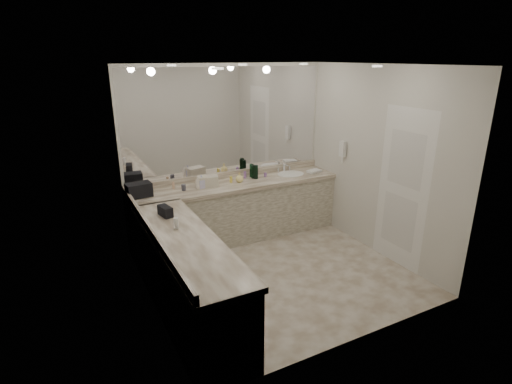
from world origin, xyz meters
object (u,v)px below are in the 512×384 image
hand_towel (314,171)px  soap_bottle_c (239,177)px  wall_phone (343,149)px  soap_bottle_a (198,183)px  sink (291,175)px  black_toiletry_bag (139,190)px  soap_bottle_b (201,182)px  cream_cosmetic_case (208,181)px

hand_towel → soap_bottle_c: 1.31m
wall_phone → soap_bottle_c: (-1.51, 0.50, -0.38)m
hand_towel → soap_bottle_a: (-1.96, 0.07, 0.07)m
sink → wall_phone: wall_phone is taller
sink → black_toiletry_bag: bearing=179.6°
sink → soap_bottle_b: bearing=-179.6°
soap_bottle_a → soap_bottle_b: size_ratio=0.97×
sink → soap_bottle_a: soap_bottle_a is taller
black_toiletry_bag → soap_bottle_a: size_ratio=1.75×
cream_cosmetic_case → soap_bottle_b: bearing=-151.4°
hand_towel → soap_bottle_c: soap_bottle_c is taller
sink → cream_cosmetic_case: cream_cosmetic_case is taller
black_toiletry_bag → hand_towel: size_ratio=1.46×
black_toiletry_bag → soap_bottle_c: black_toiletry_bag is taller
cream_cosmetic_case → hand_towel: bearing=10.8°
hand_towel → soap_bottle_b: (-1.91, 0.07, 0.08)m
sink → black_toiletry_bag: size_ratio=1.36×
sink → wall_phone: bearing=-39.6°
cream_cosmetic_case → soap_bottle_b: 0.12m
sink → black_toiletry_bag: 2.38m
cream_cosmetic_case → hand_towel: 1.80m
soap_bottle_a → soap_bottle_b: 0.06m
soap_bottle_b → sink: bearing=0.4°
black_toiletry_bag → sink: bearing=-0.4°
black_toiletry_bag → soap_bottle_c: size_ratio=2.16×
cream_cosmetic_case → soap_bottle_a: 0.17m
wall_phone → hand_towel: (-0.20, 0.42, -0.43)m
cream_cosmetic_case → sink: bearing=13.4°
wall_phone → sink: bearing=140.4°
soap_bottle_c → cream_cosmetic_case: bearing=177.5°
sink → soap_bottle_b: size_ratio=2.32×
wall_phone → soap_bottle_a: size_ratio=1.30×
sink → hand_towel: 0.41m
wall_phone → soap_bottle_a: 2.25m
soap_bottle_b → soap_bottle_a: bearing=-175.6°
black_toiletry_bag → soap_bottle_c: 1.47m
cream_cosmetic_case → soap_bottle_c: (0.49, -0.02, -0.01)m
sink → soap_bottle_a: (-1.56, -0.02, 0.10)m
soap_bottle_c → soap_bottle_b: bearing=-179.3°
wall_phone → cream_cosmetic_case: 2.10m
sink → soap_bottle_b: 1.51m
cream_cosmetic_case → soap_bottle_c: cream_cosmetic_case is taller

